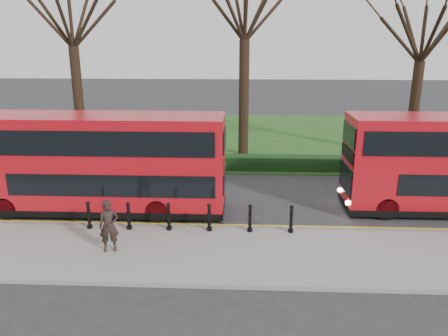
{
  "coord_description": "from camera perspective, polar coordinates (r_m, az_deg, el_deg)",
  "views": [
    {
      "loc": [
        2.01,
        -16.02,
        6.99
      ],
      "look_at": [
        1.26,
        0.5,
        2.0
      ],
      "focal_mm": 35.0,
      "sensor_mm": 36.0,
      "label": 1
    }
  ],
  "objects": [
    {
      "name": "ground",
      "position": [
        17.59,
        -4.19,
        -6.67
      ],
      "size": [
        120.0,
        120.0,
        0.0
      ],
      "primitive_type": "plane",
      "color": "#28282B",
      "rests_on": "ground"
    },
    {
      "name": "pavement",
      "position": [
        14.87,
        -5.56,
        -10.99
      ],
      "size": [
        60.0,
        4.0,
        0.15
      ],
      "primitive_type": "cube",
      "color": "gray",
      "rests_on": "ground"
    },
    {
      "name": "kerb",
      "position": [
        16.65,
        -4.6,
        -7.8
      ],
      "size": [
        60.0,
        0.25,
        0.16
      ],
      "primitive_type": "cube",
      "color": "slate",
      "rests_on": "ground"
    },
    {
      "name": "grass_verge",
      "position": [
        31.85,
        -1.07,
        4.16
      ],
      "size": [
        60.0,
        18.0,
        0.06
      ],
      "primitive_type": "cube",
      "color": "#1E4818",
      "rests_on": "ground"
    },
    {
      "name": "hedge",
      "position": [
        23.83,
        -2.32,
        0.72
      ],
      "size": [
        60.0,
        0.9,
        0.8
      ],
      "primitive_type": "cube",
      "color": "black",
      "rests_on": "ground"
    },
    {
      "name": "yellow_line_outer",
      "position": [
        16.95,
        -4.47,
        -7.59
      ],
      "size": [
        60.0,
        0.1,
        0.01
      ],
      "primitive_type": "cube",
      "color": "yellow",
      "rests_on": "ground"
    },
    {
      "name": "yellow_line_inner",
      "position": [
        17.13,
        -4.39,
        -7.31
      ],
      "size": [
        60.0,
        0.1,
        0.01
      ],
      "primitive_type": "cube",
      "color": "yellow",
      "rests_on": "ground"
    },
    {
      "name": "tree_left",
      "position": [
        27.92,
        -19.5,
        19.06
      ],
      "size": [
        7.51,
        7.51,
        11.74
      ],
      "color": "black",
      "rests_on": "ground"
    },
    {
      "name": "tree_right",
      "position": [
        27.87,
        24.68,
        16.3
      ],
      "size": [
        6.57,
        6.57,
        10.27
      ],
      "color": "black",
      "rests_on": "ground"
    },
    {
      "name": "bollard_row",
      "position": [
        16.1,
        -4.6,
        -6.46
      ],
      "size": [
        7.59,
        0.15,
        1.0
      ],
      "color": "black",
      "rests_on": "pavement"
    },
    {
      "name": "bus_lead",
      "position": [
        18.36,
        -15.95,
        0.47
      ],
      "size": [
        10.15,
        2.33,
        4.04
      ],
      "color": "#AF0E17",
      "rests_on": "ground"
    },
    {
      "name": "pedestrian",
      "position": [
        14.92,
        -14.8,
        -7.33
      ],
      "size": [
        0.73,
        0.57,
        1.77
      ],
      "primitive_type": "imported",
      "rotation": [
        0.0,
        0.0,
        0.25
      ],
      "color": "black",
      "rests_on": "pavement"
    }
  ]
}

